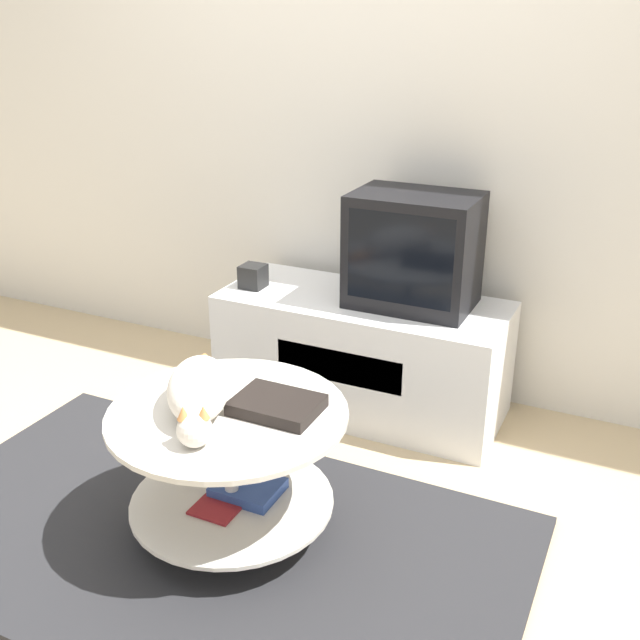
{
  "coord_description": "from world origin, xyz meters",
  "views": [
    {
      "loc": [
        1.2,
        -1.63,
        1.61
      ],
      "look_at": [
        0.15,
        0.57,
        0.59
      ],
      "focal_mm": 42.0,
      "sensor_mm": 36.0,
      "label": 1
    }
  ],
  "objects": [
    {
      "name": "ground_plane",
      "position": [
        0.0,
        0.0,
        0.0
      ],
      "size": [
        12.0,
        12.0,
        0.0
      ],
      "primitive_type": "plane",
      "color": "tan"
    },
    {
      "name": "wall_back",
      "position": [
        0.0,
        1.4,
        1.3
      ],
      "size": [
        8.0,
        0.05,
        2.6
      ],
      "color": "silver",
      "rests_on": "ground_plane"
    },
    {
      "name": "rug",
      "position": [
        0.0,
        0.0,
        0.01
      ],
      "size": [
        2.06,
        1.19,
        0.02
      ],
      "color": "#28282B",
      "rests_on": "ground_plane"
    },
    {
      "name": "tv_stand",
      "position": [
        0.12,
        1.06,
        0.25
      ],
      "size": [
        1.19,
        0.51,
        0.5
      ],
      "color": "white",
      "rests_on": "ground_plane"
    },
    {
      "name": "tv",
      "position": [
        0.32,
        1.09,
        0.73
      ],
      "size": [
        0.49,
        0.34,
        0.45
      ],
      "color": "black",
      "rests_on": "tv_stand"
    },
    {
      "name": "speaker",
      "position": [
        -0.36,
        0.99,
        0.55
      ],
      "size": [
        0.1,
        0.1,
        0.1
      ],
      "color": "black",
      "rests_on": "tv_stand"
    },
    {
      "name": "coffee_table",
      "position": [
        0.08,
        0.08,
        0.3
      ],
      "size": [
        0.75,
        0.75,
        0.44
      ],
      "color": "#B2B2B7",
      "rests_on": "rug"
    },
    {
      "name": "dvd_box",
      "position": [
        0.21,
        0.14,
        0.48
      ],
      "size": [
        0.26,
        0.2,
        0.04
      ],
      "color": "black",
      "rests_on": "coffee_table"
    },
    {
      "name": "cat",
      "position": [
        0.0,
        0.03,
        0.53
      ],
      "size": [
        0.35,
        0.52,
        0.15
      ],
      "rotation": [
        0.0,
        0.0,
        -1.04
      ],
      "color": "silver",
      "rests_on": "coffee_table"
    }
  ]
}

